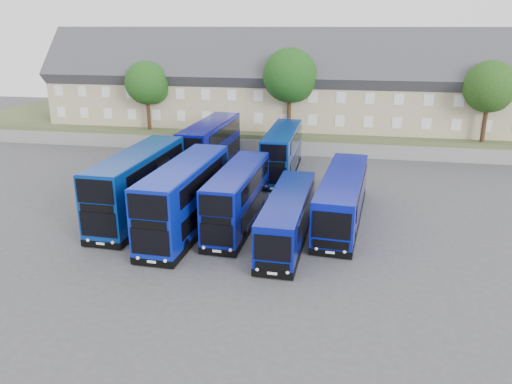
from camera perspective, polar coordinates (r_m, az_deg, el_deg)
The scene contains 14 objects.
ground at distance 32.55m, azimuth -5.24°, elevation -5.86°, with size 120.00×120.00×0.00m, color #434348.
retaining_wall at distance 54.62m, azimuth 1.44°, elevation 5.17°, with size 70.00×0.40×1.50m, color slate.
earth_bank at distance 64.24m, azimuth 2.85°, elevation 7.42°, with size 80.00×20.00×2.00m, color #4A542F.
terrace_row at distance 59.12m, azimuth 5.35°, elevation 11.88°, with size 60.00×10.40×11.20m.
dd_front_left at distance 37.13m, azimuth -13.27°, elevation 0.70°, with size 3.11×12.05×4.76m.
dd_front_mid at distance 33.97m, azimuth -8.05°, elevation -0.74°, with size 3.20×11.84×4.66m.
dd_front_right at distance 34.47m, azimuth -2.11°, elevation -0.77°, with size 2.75×10.41×4.10m.
dd_rear_left at distance 47.63m, azimuth -5.21°, elevation 5.03°, with size 3.21×12.00×4.73m.
dd_rear_right at distance 46.42m, azimuth 3.01°, elevation 4.46°, with size 2.56×10.89×4.32m.
coach_east_a at distance 32.46m, azimuth 3.64°, elevation -3.00°, with size 2.69×11.34×3.08m.
coach_east_b at distance 35.89m, azimuth 9.82°, elevation -0.78°, with size 3.72×12.80×3.45m.
tree_west at distance 58.31m, azimuth -12.21°, elevation 11.91°, with size 4.80×4.80×7.65m.
tree_mid at distance 54.69m, azimuth 4.05°, elevation 12.92°, with size 5.76×5.76×9.18m.
tree_east at distance 55.69m, azimuth 25.25°, elevation 10.64°, with size 5.12×5.12×8.16m.
Camera 1 is at (8.23, -28.49, 13.44)m, focal length 35.00 mm.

